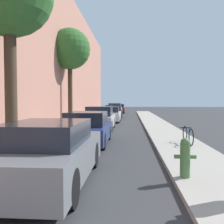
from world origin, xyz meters
TOP-DOWN VIEW (x-y plane):
  - ground_plane at (0.00, 16.00)m, footprint 120.00×120.00m
  - sidewalk_left at (-2.90, 16.00)m, footprint 2.00×52.00m
  - sidewalk_right at (2.90, 16.00)m, footprint 2.00×52.00m
  - building_facade_left at (-4.25, 16.00)m, footprint 0.70×52.00m
  - parked_car_grey at (-0.84, 5.43)m, footprint 1.78×4.36m
  - parked_car_navy at (-0.85, 10.56)m, footprint 1.75×3.99m
  - parked_car_silver at (-0.98, 16.20)m, footprint 1.73×3.94m
  - parked_car_white at (-0.84, 21.99)m, footprint 1.83×4.10m
  - parked_car_black at (-0.81, 27.01)m, footprint 1.75×3.93m
  - parked_car_champagne at (-1.00, 32.51)m, footprint 1.72×3.92m
  - parked_car_maroon at (-0.83, 37.46)m, footprint 1.89×4.34m
  - street_tree_far at (-3.31, 17.95)m, footprint 2.87×2.87m
  - fire_hydrant at (2.17, 5.66)m, footprint 0.48×0.22m
  - bicycle at (3.23, 10.25)m, footprint 0.44×1.62m

SIDE VIEW (x-z plane):
  - ground_plane at x=0.00m, z-range 0.00..0.00m
  - sidewalk_left at x=-2.90m, z-range 0.00..0.12m
  - sidewalk_right at x=2.90m, z-range 0.00..0.12m
  - bicycle at x=3.23m, z-range 0.13..0.79m
  - fire_hydrant at x=2.17m, z-range 0.13..1.02m
  - parked_car_white at x=-0.84m, z-range -0.02..1.28m
  - parked_car_black at x=-0.81m, z-range -0.04..1.32m
  - parked_car_maroon at x=-0.83m, z-range -0.02..1.31m
  - parked_car_navy at x=-0.85m, z-range -0.04..1.32m
  - parked_car_grey at x=-0.84m, z-range -0.02..1.35m
  - parked_car_silver at x=-0.98m, z-range -0.04..1.41m
  - parked_car_champagne at x=-1.00m, z-range -0.04..1.45m
  - building_facade_left at x=-4.25m, z-range 0.00..10.40m
  - street_tree_far at x=-3.31m, z-range 2.01..8.79m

